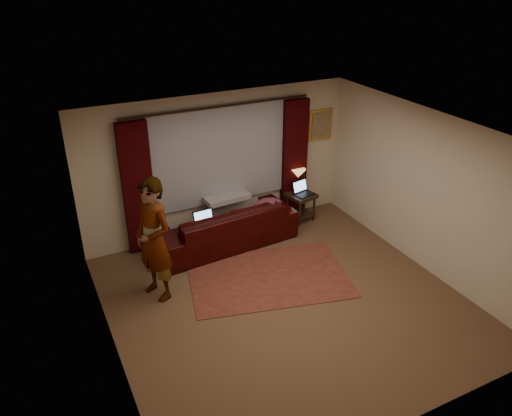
% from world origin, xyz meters
% --- Properties ---
extents(floor, '(5.00, 5.00, 0.01)m').
position_xyz_m(floor, '(0.00, 0.00, -0.01)').
color(floor, brown).
rests_on(floor, ground).
extents(ceiling, '(5.00, 5.00, 0.02)m').
position_xyz_m(ceiling, '(0.00, 0.00, 2.60)').
color(ceiling, silver).
rests_on(ceiling, ground).
extents(wall_back, '(5.00, 0.02, 2.60)m').
position_xyz_m(wall_back, '(0.00, 2.50, 1.30)').
color(wall_back, beige).
rests_on(wall_back, ground).
extents(wall_front, '(5.00, 0.02, 2.60)m').
position_xyz_m(wall_front, '(0.00, -2.50, 1.30)').
color(wall_front, beige).
rests_on(wall_front, ground).
extents(wall_left, '(0.02, 5.00, 2.60)m').
position_xyz_m(wall_left, '(-2.50, 0.00, 1.30)').
color(wall_left, beige).
rests_on(wall_left, ground).
extents(wall_right, '(0.02, 5.00, 2.60)m').
position_xyz_m(wall_right, '(2.50, 0.00, 1.30)').
color(wall_right, beige).
rests_on(wall_right, ground).
extents(sheer_curtain, '(2.50, 0.05, 1.80)m').
position_xyz_m(sheer_curtain, '(0.00, 2.44, 1.50)').
color(sheer_curtain, '#97979F').
rests_on(sheer_curtain, wall_back).
extents(drape_left, '(0.50, 0.14, 2.30)m').
position_xyz_m(drape_left, '(-1.50, 2.39, 1.18)').
color(drape_left, black).
rests_on(drape_left, floor).
extents(drape_right, '(0.50, 0.14, 2.30)m').
position_xyz_m(drape_right, '(1.50, 2.39, 1.18)').
color(drape_right, black).
rests_on(drape_right, floor).
extents(curtain_rod, '(0.04, 0.04, 3.40)m').
position_xyz_m(curtain_rod, '(0.00, 2.39, 2.38)').
color(curtain_rod, black).
rests_on(curtain_rod, wall_back).
extents(picture_frame, '(0.50, 0.04, 0.60)m').
position_xyz_m(picture_frame, '(2.10, 2.47, 1.75)').
color(picture_frame, gold).
rests_on(picture_frame, wall_back).
extents(sofa, '(2.58, 1.26, 1.01)m').
position_xyz_m(sofa, '(-0.13, 1.95, 0.51)').
color(sofa, black).
rests_on(sofa, floor).
extents(throw_blanket, '(0.85, 0.38, 0.10)m').
position_xyz_m(throw_blanket, '(0.04, 2.25, 1.01)').
color(throw_blanket, '#9E9C97').
rests_on(throw_blanket, sofa).
extents(clothing_pile, '(0.61, 0.52, 0.22)m').
position_xyz_m(clothing_pile, '(0.69, 1.87, 0.62)').
color(clothing_pile, brown).
rests_on(clothing_pile, sofa).
extents(laptop_sofa, '(0.38, 0.42, 0.26)m').
position_xyz_m(laptop_sofa, '(-0.54, 1.80, 0.64)').
color(laptop_sofa, black).
rests_on(laptop_sofa, sofa).
extents(area_rug, '(2.84, 2.23, 0.01)m').
position_xyz_m(area_rug, '(0.06, 0.67, 0.01)').
color(area_rug, brown).
rests_on(area_rug, floor).
extents(end_table, '(0.56, 0.56, 0.56)m').
position_xyz_m(end_table, '(1.53, 2.13, 0.28)').
color(end_table, black).
rests_on(end_table, floor).
extents(tiffany_lamp, '(0.32, 0.32, 0.45)m').
position_xyz_m(tiffany_lamp, '(1.54, 2.29, 0.78)').
color(tiffany_lamp, olive).
rests_on(tiffany_lamp, end_table).
extents(laptop_table, '(0.43, 0.45, 0.26)m').
position_xyz_m(laptop_table, '(1.57, 2.08, 0.68)').
color(laptop_table, black).
rests_on(laptop_table, end_table).
extents(person, '(0.73, 0.73, 1.91)m').
position_xyz_m(person, '(-1.64, 1.01, 0.96)').
color(person, '#9E9C97').
rests_on(person, floor).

